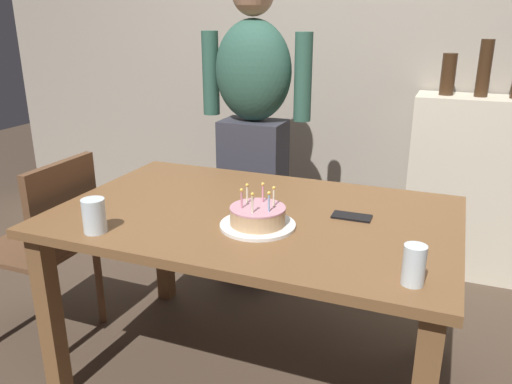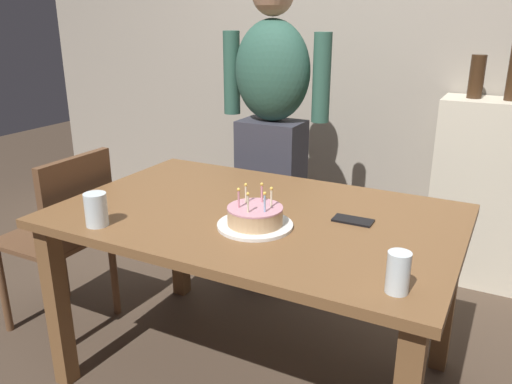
% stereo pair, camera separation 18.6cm
% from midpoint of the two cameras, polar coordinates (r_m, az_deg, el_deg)
% --- Properties ---
extents(ground_plane, '(10.00, 10.00, 0.00)m').
position_cam_midpoint_polar(ground_plane, '(2.32, 2.49, -19.56)').
color(ground_plane, '#47382B').
extents(back_wall, '(5.20, 0.10, 2.60)m').
position_cam_midpoint_polar(back_wall, '(3.29, 14.91, 15.89)').
color(back_wall, '#9E9384').
rests_on(back_wall, ground_plane).
extents(dining_table, '(1.50, 0.96, 0.74)m').
position_cam_midpoint_polar(dining_table, '(1.98, 2.75, -4.88)').
color(dining_table, brown).
rests_on(dining_table, ground_plane).
extents(birthday_cake, '(0.27, 0.27, 0.15)m').
position_cam_midpoint_polar(birthday_cake, '(1.80, 2.86, -2.96)').
color(birthday_cake, white).
rests_on(birthday_cake, dining_table).
extents(water_glass_near, '(0.08, 0.08, 0.12)m').
position_cam_midpoint_polar(water_glass_near, '(1.86, -14.77, -1.96)').
color(water_glass_near, silver).
rests_on(water_glass_near, dining_table).
extents(water_glass_far, '(0.06, 0.06, 0.12)m').
position_cam_midpoint_polar(water_glass_far, '(1.45, 19.22, -8.58)').
color(water_glass_far, silver).
rests_on(water_glass_far, dining_table).
extents(cell_phone, '(0.14, 0.07, 0.01)m').
position_cam_midpoint_polar(cell_phone, '(1.90, 13.56, -3.16)').
color(cell_phone, black).
rests_on(cell_phone, dining_table).
extents(person_man_bearded, '(0.61, 0.27, 1.66)m').
position_cam_midpoint_polar(person_man_bearded, '(2.75, 3.72, 6.99)').
color(person_man_bearded, '#33333D').
rests_on(person_man_bearded, ground_plane).
extents(dining_chair, '(0.42, 0.42, 0.87)m').
position_cam_midpoint_polar(dining_chair, '(2.48, -18.47, -4.03)').
color(dining_chair, brown).
rests_on(dining_chair, ground_plane).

